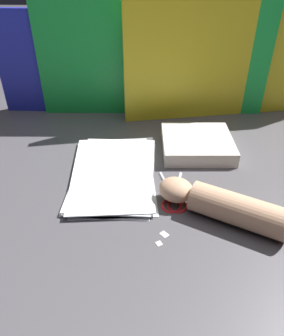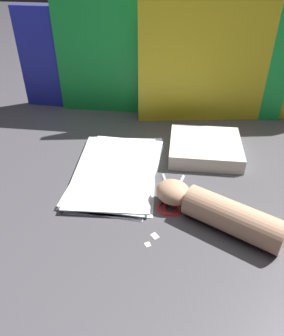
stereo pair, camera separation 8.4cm
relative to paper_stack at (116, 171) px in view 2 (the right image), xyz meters
name	(u,v)px [view 2 (the right image)]	position (x,y,z in m)	size (l,w,h in m)	color
ground_plane	(147,187)	(0.10, -0.05, -0.01)	(6.00, 6.00, 0.00)	#4C494F
backdrop_panel_left	(89,62)	(-0.19, 0.42, 0.17)	(0.53, 0.02, 0.36)	#2833D1
backdrop_panel_center	(170,49)	(0.10, 0.42, 0.23)	(0.81, 0.05, 0.47)	green
backdrop_panel_right	(255,56)	(0.38, 0.42, 0.22)	(0.76, 0.17, 0.46)	yellow
paper_stack	(116,171)	(0.00, 0.00, 0.00)	(0.26, 0.38, 0.02)	white
book_closed	(205,147)	(0.24, 0.15, 0.01)	(0.22, 0.21, 0.04)	silver
scissors	(171,200)	(0.16, -0.10, 0.00)	(0.08, 0.17, 0.01)	silver
hand_forearm	(218,211)	(0.27, -0.16, 0.03)	(0.31, 0.20, 0.07)	tan
paper_scrap_near	(155,236)	(0.14, -0.22, -0.01)	(0.02, 0.02, 0.00)	white
paper_scrap_mid	(148,244)	(0.13, -0.25, -0.01)	(0.02, 0.02, 0.00)	white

